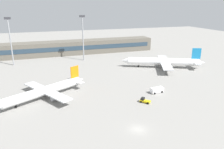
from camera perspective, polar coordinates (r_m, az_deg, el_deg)
ground_plane at (r=96.30m, az=-3.52°, el=-2.07°), size 400.00×400.00×0.00m
terminal_building at (r=153.34m, az=-9.76°, el=6.94°), size 110.59×12.13×9.00m
airplane_near at (r=82.93m, az=-17.25°, el=-4.16°), size 33.56×24.38×9.13m
airplane_mid at (r=120.68m, az=12.87°, el=3.27°), size 41.35×29.83×10.92m
baggage_tug_yellow at (r=77.52m, az=8.41°, el=-6.67°), size 3.54×3.67×1.75m
service_van_white at (r=86.64m, az=11.55°, el=-3.94°), size 5.38×2.75×2.08m
floodlight_tower_west at (r=132.18m, az=-24.86°, el=8.52°), size 3.20×0.80×26.12m
floodlight_tower_east at (r=132.63m, az=-7.55°, el=10.13°), size 3.20×0.80×26.59m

